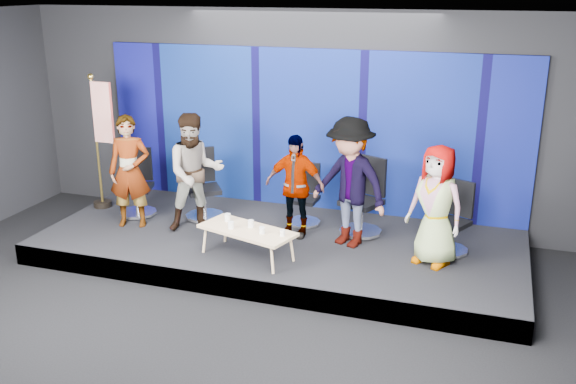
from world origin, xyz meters
name	(u,v)px	position (x,y,z in m)	size (l,w,h in m)	color
ground	(209,339)	(0.00, 0.00, 0.00)	(10.00, 10.00, 0.00)	black
room_walls	(200,131)	(0.00, 0.00, 2.43)	(10.02, 8.02, 3.51)	black
riser	(280,246)	(0.00, 2.50, 0.15)	(7.00, 3.00, 0.30)	black
backdrop	(308,130)	(0.00, 3.95, 1.60)	(7.00, 0.08, 2.60)	#0C085E
chair_a	(138,193)	(-2.49, 2.72, 0.65)	(0.75, 0.75, 1.06)	silver
panelist_a	(130,172)	(-2.31, 2.25, 1.16)	(0.63, 0.41, 1.72)	black
chair_b	(204,195)	(-1.42, 2.91, 0.66)	(0.86, 0.86, 1.10)	silver
panelist_b	(195,172)	(-1.30, 2.42, 1.19)	(0.87, 0.68, 1.78)	black
chair_c	(304,204)	(0.18, 3.15, 0.61)	(0.54, 0.54, 0.94)	silver
panelist_c	(295,186)	(0.18, 2.65, 1.06)	(0.89, 0.37, 1.53)	black
chair_d	(363,209)	(1.13, 3.04, 0.68)	(0.84, 0.84, 1.14)	silver
panelist_d	(350,182)	(1.02, 2.54, 1.22)	(1.20, 0.69, 1.85)	black
chair_e	(451,229)	(2.43, 2.74, 0.63)	(0.75, 0.75, 1.00)	silver
panelist_e	(436,205)	(2.24, 2.27, 1.11)	(0.79, 0.52, 1.62)	black
coffee_table	(247,231)	(-0.18, 1.67, 0.68)	(1.44, 0.93, 0.41)	tan
mug_a	(228,217)	(-0.55, 1.87, 0.76)	(0.09, 0.09, 0.10)	silver
mug_b	(231,225)	(-0.39, 1.61, 0.76)	(0.08, 0.08, 0.10)	silver
mug_c	(251,224)	(-0.15, 1.74, 0.76)	(0.08, 0.08, 0.10)	silver
mug_d	(262,230)	(0.07, 1.58, 0.76)	(0.08, 0.08, 0.09)	silver
mug_e	(283,233)	(0.36, 1.58, 0.75)	(0.07, 0.07, 0.09)	silver
flag_stand	(102,139)	(-3.14, 2.81, 1.47)	(0.51, 0.30, 2.22)	black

